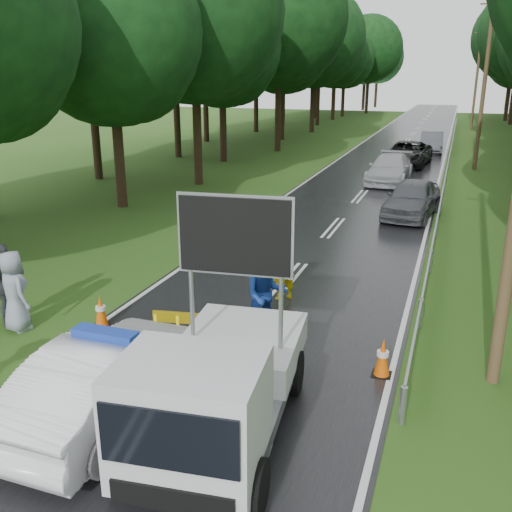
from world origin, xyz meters
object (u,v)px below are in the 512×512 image
at_px(officer, 284,267).
at_px(queue_car_first, 412,199).
at_px(civilian, 265,294).
at_px(queue_car_second, 390,169).
at_px(work_truck, 216,388).
at_px(barrier, 212,326).
at_px(queue_car_third, 407,154).
at_px(police_sedan, 109,379).
at_px(queue_car_fourth, 432,142).

height_order(officer, queue_car_first, officer).
bearing_deg(civilian, queue_car_second, 61.37).
distance_m(work_truck, officer, 6.18).
relative_size(queue_car_first, queue_car_second, 0.89).
height_order(barrier, queue_car_second, queue_car_second).
xyz_separation_m(officer, queue_car_second, (0.61, 17.54, -0.17)).
distance_m(queue_car_second, queue_car_third, 6.01).
xyz_separation_m(queue_car_second, queue_car_third, (0.34, 6.00, 0.03)).
bearing_deg(police_sedan, civilian, -110.38).
bearing_deg(queue_car_first, civilian, -92.90).
xyz_separation_m(work_truck, queue_car_third, (0.20, 29.68, -0.26)).
bearing_deg(civilian, queue_car_third, 60.87).
bearing_deg(barrier, civilian, 55.71).
relative_size(queue_car_first, queue_car_third, 0.82).
bearing_deg(police_sedan, work_truck, 177.88).
bearing_deg(queue_car_second, barrier, -91.19).
bearing_deg(queue_car_fourth, officer, -96.47).
bearing_deg(work_truck, officer, 90.82).
bearing_deg(barrier, queue_car_first, 68.68).
relative_size(barrier, queue_car_fourth, 0.54).
bearing_deg(work_truck, barrier, 108.77).
bearing_deg(civilian, barrier, -141.94).
bearing_deg(queue_car_first, queue_car_third, 102.93).
distance_m(work_truck, barrier, 2.79).
bearing_deg(civilian, work_truck, -110.14).
bearing_deg(queue_car_second, civilian, -89.49).
relative_size(barrier, queue_car_first, 0.54).
bearing_deg(civilian, officer, 68.58).
xyz_separation_m(queue_car_first, queue_car_fourth, (-0.30, 20.47, -0.02)).
relative_size(police_sedan, queue_car_fourth, 1.01).
xyz_separation_m(police_sedan, queue_car_second, (1.84, 23.59, -0.02)).
height_order(police_sedan, work_truck, work_truck).
bearing_deg(queue_car_third, civilian, -86.74).
relative_size(work_truck, civilian, 2.46).
xyz_separation_m(barrier, officer, (0.42, 3.61, 0.13)).
bearing_deg(civilian, queue_car_fourth, 59.27).
distance_m(work_truck, civilian, 4.00).
height_order(officer, queue_car_second, officer).
bearing_deg(work_truck, queue_car_third, 83.48).
distance_m(officer, queue_car_third, 23.56).
bearing_deg(barrier, queue_car_second, 77.32).
relative_size(civilian, queue_car_second, 0.40).
height_order(police_sedan, civilian, civilian).
bearing_deg(police_sedan, barrier, -108.09).
xyz_separation_m(barrier, queue_car_second, (1.03, 21.15, -0.04)).
bearing_deg(queue_car_first, barrier, -94.53).
height_order(work_truck, queue_car_second, work_truck).
xyz_separation_m(work_truck, civilian, (-0.52, 3.97, -0.02)).
xyz_separation_m(civilian, queue_car_fourth, (1.83, 32.80, -0.26)).
bearing_deg(officer, queue_car_third, -133.54).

